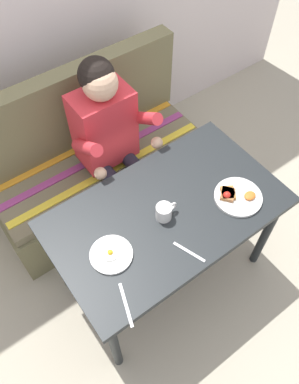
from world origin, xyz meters
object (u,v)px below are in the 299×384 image
Objects in this scene: couch at (96,166)px; plate_breakfast at (236,196)px; knife at (126,305)px; person at (111,136)px; fork at (189,252)px; coffee_mug at (164,212)px; table at (166,219)px; plate_eggs at (111,254)px.

plate_breakfast is (0.33, -0.91, 0.41)m from couch.
person is at bearing 79.50° from knife.
fork is (-0.10, -0.83, -0.01)m from person.
coffee_mug reaches higher than plate_breakfast.
person is 4.92× the size of plate_breakfast.
table is 7.06× the size of fork.
table is at bearing 51.00° from knife.
table is 0.38m from plate_eggs.
plate_breakfast is 0.70m from plate_eggs.
knife is at bearing -147.35° from coffee_mug.
plate_eggs is at bearing 171.46° from plate_breakfast.
person is 0.75m from plate_eggs.
table is 6.00× the size of knife.
couch is at bearing 65.91° from plate_eggs.
plate_breakfast is 1.23× the size of knife.
couch is 8.47× the size of fork.
plate_breakfast is 1.45× the size of fork.
fork is at bearing -166.14° from plate_breakfast.
knife is at bearing -112.80° from couch.
couch is at bearing 104.39° from person.
person is 0.99m from knife.
couch is at bearing 87.47° from coffee_mug.
couch is at bearing 85.80° from knife.
plate_eggs is at bearing 126.74° from fork.
plate_breakfast is (0.29, -0.74, 0.00)m from person.
person is 0.84m from fork.
person is 10.27× the size of coffee_mug.
person is 6.06× the size of knife.
table is at bearing -90.00° from couch.
plate_breakfast is at bearing -68.60° from person.
plate_breakfast is 1.22× the size of plate_eggs.
coffee_mug is (0.33, 0.02, 0.04)m from plate_eggs.
coffee_mug is 0.59× the size of knife.
plate_breakfast is 2.09× the size of coffee_mug.
plate_breakfast is 0.41m from fork.
table is 0.38m from plate_breakfast.
plate_breakfast is 0.39m from coffee_mug.
coffee_mug reaches higher than knife.
table is 0.60m from person.
couch reaches higher than plate_eggs.
plate_eggs is at bearing -122.68° from person.
plate_eggs reaches higher than knife.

